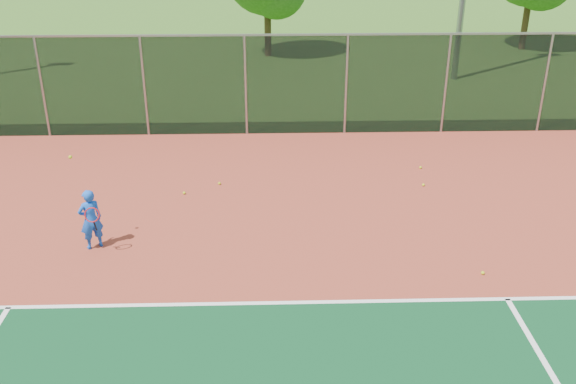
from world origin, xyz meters
name	(u,v)px	position (x,y,z in m)	size (l,w,h in m)	color
court_apron	(409,336)	(0.00, 2.00, 0.01)	(30.00, 20.00, 0.02)	#9C3A27
fence_back	(346,84)	(0.00, 12.00, 1.56)	(30.00, 0.06, 3.03)	black
tennis_player	(91,219)	(-5.99, 5.13, 0.68)	(0.59, 0.67, 2.03)	blue
practice_ball_1	(184,193)	(-4.42, 7.67, 0.06)	(0.07, 0.07, 0.07)	#B3C817
practice_ball_2	(219,183)	(-3.59, 8.22, 0.06)	(0.07, 0.07, 0.07)	#B3C817
practice_ball_3	(483,273)	(1.81, 3.85, 0.06)	(0.07, 0.07, 0.07)	#B3C817
practice_ball_4	(423,185)	(1.56, 7.97, 0.06)	(0.07, 0.07, 0.07)	#B3C817
practice_ball_5	(421,167)	(1.73, 9.10, 0.06)	(0.07, 0.07, 0.07)	#B3C817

